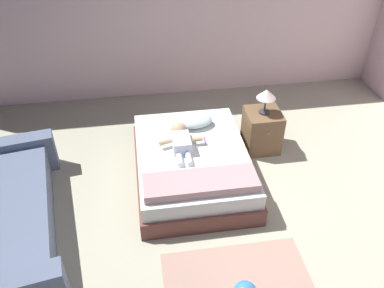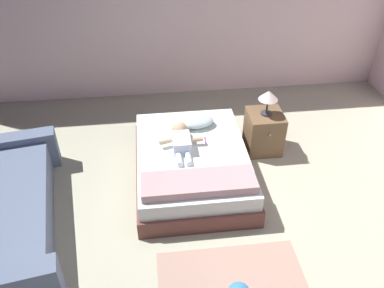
{
  "view_description": "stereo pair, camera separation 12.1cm",
  "coord_description": "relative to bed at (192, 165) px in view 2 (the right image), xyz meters",
  "views": [
    {
      "loc": [
        -0.77,
        -2.53,
        3.17
      ],
      "look_at": [
        -0.24,
        0.92,
        0.5
      ],
      "focal_mm": 37.09,
      "sensor_mm": 36.0,
      "label": 1
    },
    {
      "loc": [
        -0.65,
        -2.55,
        3.17
      ],
      "look_at": [
        -0.24,
        0.92,
        0.5
      ],
      "focal_mm": 37.09,
      "sensor_mm": 36.0,
      "label": 2
    }
  ],
  "objects": [
    {
      "name": "lamp",
      "position": [
        0.96,
        0.45,
        0.58
      ],
      "size": [
        0.23,
        0.23,
        0.32
      ],
      "color": "#333338",
      "rests_on": "nightstand"
    },
    {
      "name": "bed",
      "position": [
        0.0,
        0.0,
        0.0
      ],
      "size": [
        1.28,
        1.72,
        0.4
      ],
      "color": "brown",
      "rests_on": "ground_plane"
    },
    {
      "name": "toothbrush",
      "position": [
        0.18,
        0.19,
        0.21
      ],
      "size": [
        0.01,
        0.12,
        0.02
      ],
      "color": "#AD3BA3",
      "rests_on": "bed"
    },
    {
      "name": "blanket",
      "position": [
        0.0,
        -0.58,
        0.25
      ],
      "size": [
        1.16,
        0.36,
        0.09
      ],
      "color": "#B69093",
      "rests_on": "bed"
    },
    {
      "name": "wall_behind_bed",
      "position": [
        0.24,
        2.08,
        1.14
      ],
      "size": [
        8.0,
        0.12,
        2.67
      ],
      "primitive_type": "cube",
      "color": "silver",
      "rests_on": "ground_plane"
    },
    {
      "name": "baby",
      "position": [
        -0.11,
        0.13,
        0.28
      ],
      "size": [
        0.5,
        0.65,
        0.19
      ],
      "color": "white",
      "rests_on": "bed"
    },
    {
      "name": "ground_plane",
      "position": [
        0.24,
        -0.92,
        -0.2
      ],
      "size": [
        8.0,
        8.0,
        0.0
      ],
      "primitive_type": "plane",
      "color": "#ACAC93"
    },
    {
      "name": "nightstand",
      "position": [
        0.96,
        0.45,
        0.07
      ],
      "size": [
        0.43,
        0.46,
        0.53
      ],
      "color": "brown",
      "rests_on": "ground_plane"
    },
    {
      "name": "pillow",
      "position": [
        0.06,
        0.5,
        0.27
      ],
      "size": [
        0.52,
        0.3,
        0.13
      ],
      "color": "silver",
      "rests_on": "bed"
    }
  ]
}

